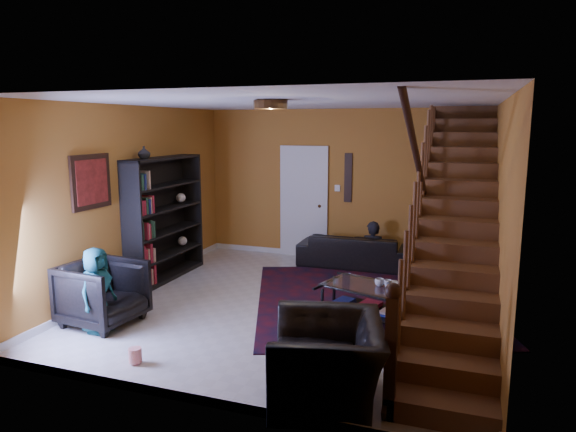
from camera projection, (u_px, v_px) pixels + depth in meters
name	position (u px, v px, depth m)	size (l,w,h in m)	color
floor	(292.00, 305.00, 7.22)	(5.50, 5.50, 0.00)	beige
room	(245.00, 269.00, 8.88)	(5.50, 5.50, 5.50)	#AF7427
staircase	(456.00, 217.00, 6.28)	(0.95, 5.02, 3.18)	brown
bookshelf	(165.00, 221.00, 8.39)	(0.35, 1.80, 2.00)	black
door	(304.00, 204.00, 9.80)	(0.82, 0.05, 2.05)	silver
framed_picture	(91.00, 182.00, 6.92)	(0.04, 0.74, 0.74)	maroon
wall_hanging	(348.00, 178.00, 9.44)	(0.14, 0.03, 0.90)	black
ceiling_fixture	(271.00, 105.00, 6.00)	(0.40, 0.40, 0.10)	#3F2814
rug	(366.00, 300.00, 7.42)	(3.09, 3.53, 0.02)	#410B13
sofa	(356.00, 251.00, 9.17)	(2.01, 0.78, 0.59)	black
armchair_left	(103.00, 293.00, 6.49)	(0.87, 0.89, 0.81)	black
armchair_right	(327.00, 361.00, 4.70)	(1.15, 1.00, 0.75)	black
person_adult_a	(372.00, 257.00, 9.14)	(0.47, 0.31, 1.29)	black
person_adult_b	(418.00, 262.00, 8.88)	(0.60, 0.47, 1.24)	black
person_child	(97.00, 290.00, 6.23)	(0.52, 0.34, 1.06)	#18535C
coffee_table	(369.00, 300.00, 6.69)	(1.32, 1.00, 0.45)	black
cup_a	(379.00, 282.00, 6.65)	(0.12, 0.12, 0.10)	#999999
cup_b	(388.00, 284.00, 6.60)	(0.10, 0.10, 0.10)	#999999
bowl	(391.00, 284.00, 6.66)	(0.20, 0.20, 0.05)	#999999
vase	(144.00, 153.00, 7.73)	(0.18, 0.18, 0.19)	#999999
popcorn_bucket	(135.00, 355.00, 5.44)	(0.14, 0.14, 0.16)	red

